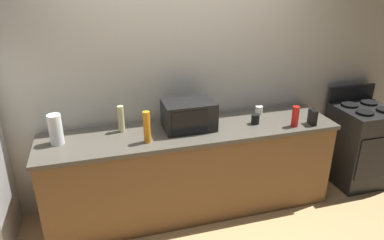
{
  "coord_description": "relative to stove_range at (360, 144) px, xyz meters",
  "views": [
    {
      "loc": [
        -0.85,
        -2.53,
        2.3
      ],
      "look_at": [
        0.0,
        0.4,
        1.0
      ],
      "focal_mm": 33.11,
      "sensor_mm": 36.0,
      "label": 1
    }
  ],
  "objects": [
    {
      "name": "back_wall",
      "position": [
        -2.0,
        0.41,
        0.89
      ],
      "size": [
        6.4,
        0.1,
        2.7
      ],
      "primitive_type": "cube",
      "color": "beige",
      "rests_on": "ground_plane"
    },
    {
      "name": "stove_range",
      "position": [
        0.0,
        0.0,
        0.0
      ],
      "size": [
        0.6,
        0.61,
        1.08
      ],
      "color": "black",
      "rests_on": "ground_plane"
    },
    {
      "name": "bottle_hot_sauce",
      "position": [
        -1.02,
        -0.2,
        0.54
      ],
      "size": [
        0.07,
        0.07,
        0.2
      ],
      "primitive_type": "cylinder",
      "color": "red",
      "rests_on": "counter_run"
    },
    {
      "name": "bottle_vinegar",
      "position": [
        -2.64,
        0.15,
        0.56
      ],
      "size": [
        0.06,
        0.06,
        0.25
      ],
      "primitive_type": "cylinder",
      "color": "beige",
      "rests_on": "counter_run"
    },
    {
      "name": "ground_plane",
      "position": [
        -2.0,
        -0.4,
        -0.46
      ],
      "size": [
        8.0,
        8.0,
        0.0
      ],
      "primitive_type": "plane",
      "color": "tan"
    },
    {
      "name": "paper_towel_roll",
      "position": [
        -3.21,
        0.05,
        0.57
      ],
      "size": [
        0.12,
        0.12,
        0.27
      ],
      "primitive_type": "cylinder",
      "color": "white",
      "rests_on": "counter_run"
    },
    {
      "name": "mug_white",
      "position": [
        -1.21,
        0.19,
        0.48
      ],
      "size": [
        0.08,
        0.08,
        0.09
      ],
      "primitive_type": "cylinder",
      "color": "white",
      "rests_on": "counter_run"
    },
    {
      "name": "counter_run",
      "position": [
        -2.0,
        0.0,
        -0.01
      ],
      "size": [
        2.84,
        0.64,
        0.9
      ],
      "color": "brown",
      "rests_on": "ground_plane"
    },
    {
      "name": "cordless_phone",
      "position": [
        -0.83,
        -0.2,
        0.51
      ],
      "size": [
        0.06,
        0.12,
        0.15
      ],
      "primitive_type": "cube",
      "rotation": [
        0.0,
        0.0,
        -0.12
      ],
      "color": "black",
      "rests_on": "counter_run"
    },
    {
      "name": "mug_black",
      "position": [
        -1.36,
        -0.03,
        0.49
      ],
      "size": [
        0.08,
        0.08,
        0.1
      ],
      "primitive_type": "cylinder",
      "color": "black",
      "rests_on": "counter_run"
    },
    {
      "name": "bottle_dish_soap",
      "position": [
        -2.45,
        -0.14,
        0.58
      ],
      "size": [
        0.06,
        0.06,
        0.29
      ],
      "primitive_type": "cylinder",
      "color": "orange",
      "rests_on": "counter_run"
    },
    {
      "name": "microwave",
      "position": [
        -2.02,
        0.05,
        0.57
      ],
      "size": [
        0.48,
        0.35,
        0.27
      ],
      "color": "black",
      "rests_on": "counter_run"
    }
  ]
}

